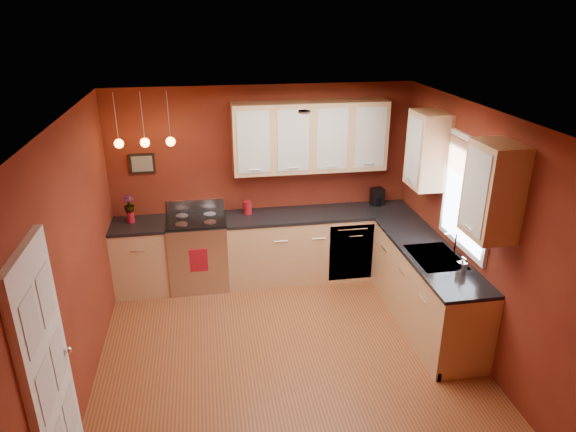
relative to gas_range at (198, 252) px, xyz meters
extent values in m
plane|color=#9A512C|center=(0.92, -1.80, -0.48)|extent=(4.20, 4.20, 0.00)
cube|color=silver|center=(0.92, -1.80, 2.12)|extent=(4.00, 4.20, 0.02)
cube|color=maroon|center=(0.92, 0.30, 0.82)|extent=(4.00, 0.02, 2.60)
cube|color=maroon|center=(0.92, -3.90, 0.82)|extent=(4.00, 0.02, 2.60)
cube|color=maroon|center=(-1.08, -1.80, 0.82)|extent=(0.02, 4.20, 2.60)
cube|color=maroon|center=(2.92, -1.80, 0.82)|extent=(0.02, 4.20, 2.60)
cube|color=tan|center=(-0.73, 0.00, -0.03)|extent=(0.70, 0.60, 0.90)
cube|color=tan|center=(1.65, 0.00, -0.03)|extent=(2.54, 0.60, 0.90)
cube|color=tan|center=(2.62, -1.35, -0.03)|extent=(0.60, 2.10, 0.90)
cube|color=black|center=(-0.73, 0.00, 0.44)|extent=(0.70, 0.62, 0.04)
cube|color=black|center=(1.65, 0.00, 0.44)|extent=(2.54, 0.62, 0.04)
cube|color=black|center=(2.62, -1.35, 0.44)|extent=(0.62, 2.10, 0.04)
cube|color=#BBBBC0|center=(0.00, 0.00, -0.02)|extent=(0.76, 0.64, 0.92)
cube|color=black|center=(0.00, -0.30, 0.00)|extent=(0.55, 0.02, 0.32)
cylinder|color=#BBBBC0|center=(0.00, -0.31, 0.24)|extent=(0.60, 0.02, 0.02)
cube|color=black|center=(0.00, 0.00, 0.45)|extent=(0.76, 0.60, 0.03)
cylinder|color=#95959B|center=(-0.18, -0.14, 0.47)|extent=(0.16, 0.16, 0.01)
cylinder|color=#95959B|center=(0.18, -0.14, 0.47)|extent=(0.16, 0.16, 0.01)
cylinder|color=#95959B|center=(-0.18, 0.14, 0.47)|extent=(0.16, 0.16, 0.01)
cylinder|color=#95959B|center=(0.18, 0.14, 0.47)|extent=(0.16, 0.16, 0.01)
cube|color=#BBBBC0|center=(0.00, 0.30, 0.55)|extent=(0.76, 0.04, 0.16)
cube|color=#BBBBC0|center=(2.02, -0.29, -0.03)|extent=(0.60, 0.02, 0.80)
cube|color=#95959B|center=(2.62, -1.50, 0.43)|extent=(0.50, 0.70, 0.05)
cube|color=black|center=(2.62, -1.33, 0.42)|extent=(0.42, 0.30, 0.02)
cube|color=black|center=(2.62, -1.67, 0.42)|extent=(0.42, 0.30, 0.02)
cylinder|color=white|center=(2.84, -1.50, 0.60)|extent=(0.02, 0.02, 0.28)
cylinder|color=white|center=(2.77, -1.50, 0.73)|extent=(0.16, 0.02, 0.02)
cube|color=white|center=(2.90, -1.50, 1.17)|extent=(0.04, 1.02, 1.22)
cube|color=white|center=(2.89, -1.50, 1.17)|extent=(0.01, 0.90, 1.10)
cube|color=#A97254|center=(2.87, -1.50, 1.54)|extent=(0.02, 0.96, 0.36)
cube|color=white|center=(-1.05, -3.00, 0.54)|extent=(0.06, 0.82, 2.05)
cube|color=silver|center=(-1.02, -3.18, 1.12)|extent=(0.00, 0.28, 0.40)
cube|color=silver|center=(-1.02, -2.82, 1.12)|extent=(0.00, 0.28, 0.40)
cube|color=silver|center=(-1.02, -3.18, 0.57)|extent=(0.00, 0.28, 0.40)
cube|color=silver|center=(-1.02, -2.82, 0.57)|extent=(0.00, 0.28, 0.40)
cube|color=silver|center=(-1.02, -2.82, 0.02)|extent=(0.00, 0.28, 0.40)
sphere|color=white|center=(-0.99, -2.67, 0.52)|extent=(0.06, 0.06, 0.06)
cube|color=tan|center=(1.52, 0.12, 1.47)|extent=(2.00, 0.35, 0.90)
cube|color=tan|center=(2.75, -1.48, 1.47)|extent=(0.35, 1.95, 0.90)
cube|color=black|center=(-0.63, 0.28, 1.17)|extent=(0.32, 0.03, 0.26)
cylinder|color=#95959B|center=(-0.83, -0.05, 1.82)|extent=(0.01, 0.01, 0.60)
sphere|color=#FFA53F|center=(-0.83, -0.05, 1.52)|extent=(0.11, 0.11, 0.11)
cylinder|color=#95959B|center=(-0.53, -0.05, 1.82)|extent=(0.01, 0.01, 0.60)
sphere|color=#FFA53F|center=(-0.53, -0.05, 1.52)|extent=(0.11, 0.11, 0.11)
cylinder|color=#95959B|center=(-0.23, -0.05, 1.82)|extent=(0.01, 0.01, 0.60)
sphere|color=#FFA53F|center=(-0.23, -0.05, 1.52)|extent=(0.11, 0.11, 0.11)
cylinder|color=maroon|center=(0.69, 0.11, 0.54)|extent=(0.11, 0.11, 0.16)
cylinder|color=maroon|center=(0.69, 0.11, 0.63)|extent=(0.12, 0.12, 0.02)
cylinder|color=maroon|center=(-0.82, 0.06, 0.53)|extent=(0.09, 0.09, 0.15)
imported|color=maroon|center=(-0.82, 0.06, 0.70)|extent=(0.16, 0.16, 0.23)
cube|color=black|center=(2.49, 0.16, 0.58)|extent=(0.18, 0.16, 0.24)
cylinder|color=black|center=(2.49, 0.11, 0.51)|extent=(0.11, 0.11, 0.11)
imported|color=white|center=(2.72, -1.90, 0.55)|extent=(0.10, 0.10, 0.18)
cube|color=maroon|center=(0.01, -0.33, 0.04)|extent=(0.23, 0.02, 0.31)
camera|label=1|loc=(0.18, -6.24, 3.03)|focal=32.00mm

